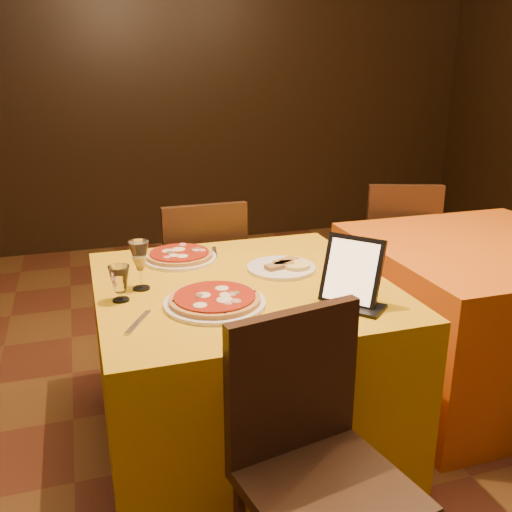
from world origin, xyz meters
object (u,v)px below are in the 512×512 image
object	(u,v)px
chair_main_far	(199,280)
pizza_near	(215,301)
chair_main_near	(328,490)
wine_glass	(140,265)
main_table	(243,369)
water_glass	(120,284)
side_table	(478,316)
pizza_far	(180,256)
chair_side_far	(394,252)
tablet	(352,271)

from	to	relation	value
chair_main_far	pizza_near	xyz separation A→B (m)	(-0.15, -1.02, 0.31)
chair_main_near	wine_glass	world-z (taller)	wine_glass
main_table	water_glass	bearing A→B (deg)	-175.12
chair_main_near	water_glass	distance (m)	0.98
main_table	water_glass	distance (m)	0.64
pizza_near	chair_main_near	bearing A→B (deg)	-76.96
side_table	wine_glass	bearing A→B (deg)	-176.63
pizza_near	pizza_far	xyz separation A→B (m)	(-0.03, 0.52, 0.00)
chair_main_near	chair_main_far	xyz separation A→B (m)	(0.00, 1.67, 0.00)
chair_side_far	tablet	bearing A→B (deg)	72.30
side_table	wine_glass	distance (m)	1.70
pizza_far	water_glass	world-z (taller)	water_glass
wine_glass	chair_side_far	bearing A→B (deg)	28.98
chair_main_near	chair_side_far	size ratio (longest dim) A/B	1.00
wine_glass	pizza_near	bearing A→B (deg)	-45.17
chair_side_far	pizza_near	bearing A→B (deg)	58.02
water_glass	pizza_far	bearing A→B (deg)	53.76
pizza_far	water_glass	xyz separation A→B (m)	(-0.28, -0.38, 0.05)
wine_glass	chair_main_far	bearing A→B (deg)	64.42
side_table	chair_main_near	bearing A→B (deg)	-142.05
water_glass	pizza_near	bearing A→B (deg)	-23.93
main_table	pizza_far	world-z (taller)	pizza_far
wine_glass	chair_main_near	bearing A→B (deg)	-66.77
side_table	chair_main_near	world-z (taller)	chair_main_near
main_table	chair_main_far	distance (m)	0.84
chair_main_near	wine_glass	size ratio (longest dim) A/B	4.79
main_table	pizza_far	size ratio (longest dim) A/B	3.47
pizza_near	wine_glass	distance (m)	0.33
chair_main_far	water_glass	size ratio (longest dim) A/B	7.00
side_table	water_glass	xyz separation A→B (m)	(-1.71, -0.19, 0.44)
main_table	chair_side_far	world-z (taller)	chair_side_far
side_table	wine_glass	world-z (taller)	wine_glass
pizza_far	chair_main_far	bearing A→B (deg)	70.09
side_table	main_table	bearing A→B (deg)	-173.28
tablet	pizza_near	bearing A→B (deg)	-147.16
side_table	pizza_near	world-z (taller)	pizza_near
main_table	tablet	world-z (taller)	tablet
side_table	wine_glass	size ratio (longest dim) A/B	5.79
pizza_near	main_table	bearing A→B (deg)	49.52
main_table	chair_main_far	xyz separation A→B (m)	(0.00, 0.84, 0.08)
pizza_near	pizza_far	bearing A→B (deg)	93.21
water_glass	tablet	xyz separation A→B (m)	(0.77, -0.26, 0.06)
chair_side_far	pizza_far	xyz separation A→B (m)	(-1.43, -0.61, 0.31)
side_table	pizza_far	xyz separation A→B (m)	(-1.43, 0.20, 0.39)
chair_main_near	tablet	bearing A→B (deg)	48.56
main_table	tablet	size ratio (longest dim) A/B	4.51
main_table	water_glass	size ratio (longest dim) A/B	8.46
main_table	pizza_far	xyz separation A→B (m)	(-0.18, 0.34, 0.39)
main_table	side_table	xyz separation A→B (m)	(1.25, 0.15, 0.00)
side_table	tablet	distance (m)	1.16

